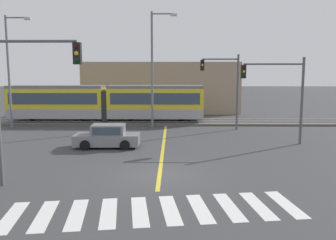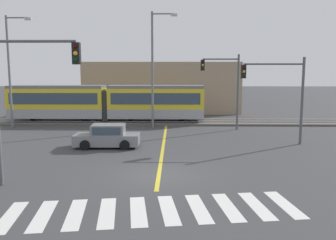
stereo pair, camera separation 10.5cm
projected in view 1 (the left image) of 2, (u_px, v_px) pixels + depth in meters
name	position (u px, v px, depth m)	size (l,w,h in m)	color
ground_plane	(160.00, 175.00, 17.14)	(200.00, 200.00, 0.00)	#3D3D3F
track_bed	(166.00, 122.00, 34.30)	(120.00, 4.00, 0.18)	#56514C
rail_near	(166.00, 122.00, 33.57)	(120.00, 0.08, 0.10)	#939399
rail_far	(166.00, 119.00, 34.99)	(120.00, 0.08, 0.10)	#939399
light_rail_tram	(106.00, 102.00, 34.10)	(18.50, 2.64, 3.43)	#9E9EA3
crosswalk_stripe_0	(11.00, 217.00, 12.19)	(0.56, 2.80, 0.01)	silver
crosswalk_stripe_1	(45.00, 215.00, 12.32)	(0.56, 2.80, 0.01)	silver
crosswalk_stripe_2	(77.00, 214.00, 12.45)	(0.56, 2.80, 0.01)	silver
crosswalk_stripe_3	(109.00, 212.00, 12.59)	(0.56, 2.80, 0.01)	silver
crosswalk_stripe_4	(140.00, 211.00, 12.72)	(0.56, 2.80, 0.01)	silver
crosswalk_stripe_5	(170.00, 209.00, 12.85)	(0.56, 2.80, 0.01)	silver
crosswalk_stripe_6	(200.00, 208.00, 12.99)	(0.56, 2.80, 0.01)	silver
crosswalk_stripe_7	(229.00, 207.00, 13.12)	(0.56, 2.80, 0.01)	silver
crosswalk_stripe_8	(258.00, 205.00, 13.25)	(0.56, 2.80, 0.01)	silver
crosswalk_stripe_9	(286.00, 204.00, 13.39)	(0.56, 2.80, 0.01)	silver
lane_centre_line	(163.00, 147.00, 23.55)	(0.20, 17.73, 0.01)	gold
sedan_crossing	(107.00, 137.00, 23.26)	(4.23, 1.98, 1.52)	gray
traffic_light_far_right	(225.00, 81.00, 29.88)	(3.25, 0.38, 6.36)	#515459
traffic_light_mid_right	(281.00, 87.00, 23.87)	(4.25, 0.38, 5.89)	#515459
traffic_light_near_left	(24.00, 86.00, 14.95)	(3.75, 0.38, 6.54)	#515459
street_lamp_west	(10.00, 66.00, 30.66)	(2.28, 0.28, 9.66)	slate
street_lamp_centre	(154.00, 64.00, 30.69)	(2.23, 0.28, 9.99)	slate
building_backdrop_far	(161.00, 87.00, 43.40)	(18.39, 6.00, 6.00)	gray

